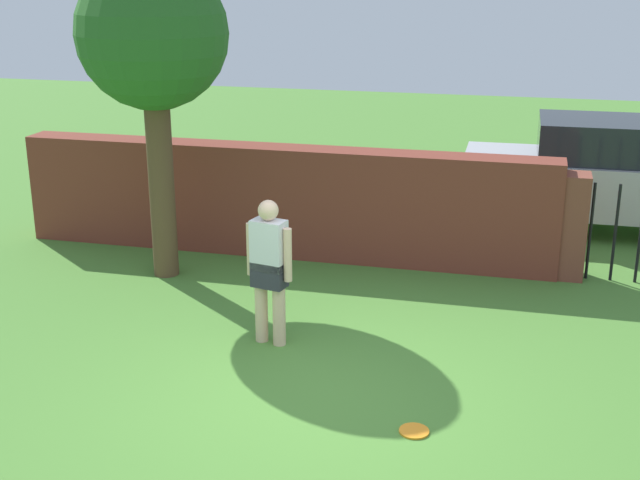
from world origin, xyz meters
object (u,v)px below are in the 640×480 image
at_px(tree, 153,39).
at_px(car, 603,175).
at_px(frisbee_orange, 414,431).
at_px(person, 269,265).

distance_m(tree, car, 7.06).
bearing_deg(frisbee_orange, person, 140.34).
relative_size(person, car, 0.38).
relative_size(tree, frisbee_orange, 15.14).
relative_size(person, frisbee_orange, 6.00).
distance_m(tree, frisbee_orange, 5.82).
height_order(person, car, car).
distance_m(car, frisbee_orange, 7.03).
xyz_separation_m(car, frisbee_orange, (-1.95, -6.70, -0.85)).
bearing_deg(car, person, -126.27).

